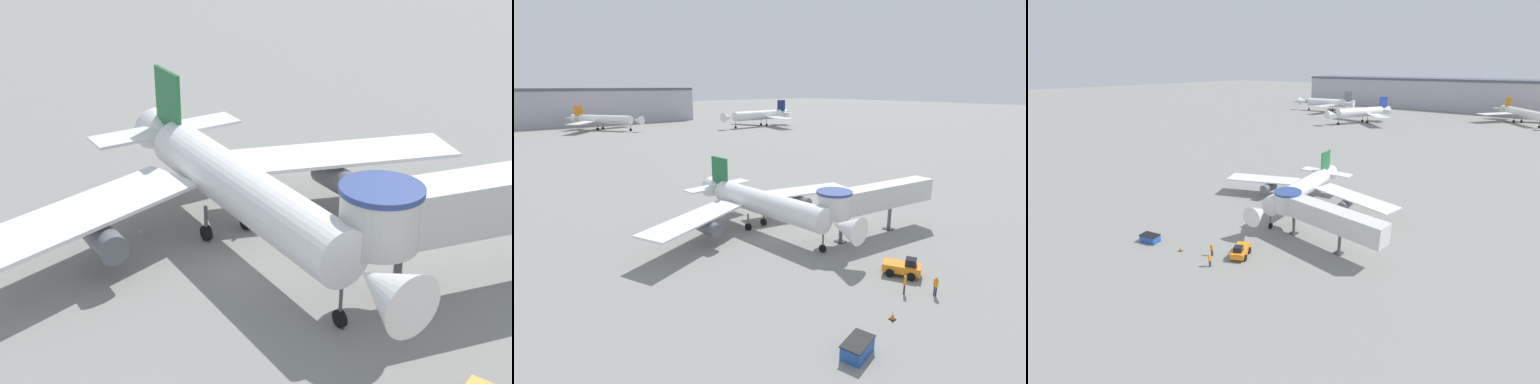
% 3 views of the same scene
% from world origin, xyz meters
% --- Properties ---
extents(ground_plane, '(800.00, 800.00, 0.00)m').
position_xyz_m(ground_plane, '(0.00, 0.00, 0.00)').
color(ground_plane, gray).
extents(main_airplane, '(33.23, 25.99, 8.35)m').
position_xyz_m(main_airplane, '(0.49, 2.73, 3.56)').
color(main_airplane, white).
rests_on(main_airplane, ground_plane).
extents(jet_bridge, '(17.94, 5.23, 6.44)m').
position_xyz_m(jet_bridge, '(9.48, -6.65, 4.76)').
color(jet_bridge, silver).
rests_on(jet_bridge, ground_plane).
extents(pushback_tug_orange, '(3.21, 3.99, 1.86)m').
position_xyz_m(pushback_tug_orange, '(3.40, -15.67, 0.83)').
color(pushback_tug_orange, orange).
rests_on(pushback_tug_orange, ground_plane).
extents(service_container_blue, '(2.98, 2.14, 1.12)m').
position_xyz_m(service_container_blue, '(-9.60, -20.63, 0.56)').
color(service_container_blue, '#234C9E').
rests_on(service_container_blue, ground_plane).
extents(traffic_cone_apron_front, '(0.47, 0.47, 0.77)m').
position_xyz_m(traffic_cone_apron_front, '(-4.01, -19.63, 0.37)').
color(traffic_cone_apron_front, black).
rests_on(traffic_cone_apron_front, ground_plane).
extents(traffic_cone_starboard_wing, '(0.47, 0.47, 0.78)m').
position_xyz_m(traffic_cone_starboard_wing, '(14.01, 2.56, 0.37)').
color(traffic_cone_starboard_wing, black).
rests_on(traffic_cone_starboard_wing, ground_plane).
extents(ground_crew_marshaller, '(0.39, 0.30, 1.77)m').
position_xyz_m(ground_crew_marshaller, '(0.32, -17.86, 1.02)').
color(ground_crew_marshaller, '#1E2338').
rests_on(ground_crew_marshaller, ground_plane).
extents(ground_crew_wing_walker, '(0.25, 0.38, 1.82)m').
position_xyz_m(ground_crew_wing_walker, '(2.13, -19.77, 1.05)').
color(ground_crew_wing_walker, '#1E2338').
rests_on(ground_crew_wing_walker, ground_plane).
extents(background_jet_orange_tail, '(32.04, 31.11, 9.96)m').
position_xyz_m(background_jet_orange_tail, '(22.44, 137.99, 4.38)').
color(background_jet_orange_tail, white).
rests_on(background_jet_orange_tail, ground_plane).
extents(background_jet_navy_tail, '(38.01, 37.99, 11.33)m').
position_xyz_m(background_jet_navy_tail, '(82.39, 110.04, 4.95)').
color(background_jet_navy_tail, white).
rests_on(background_jet_navy_tail, ground_plane).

